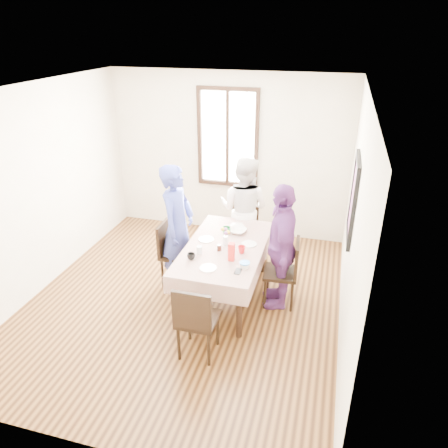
{
  "coord_description": "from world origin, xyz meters",
  "views": [
    {
      "loc": [
        1.73,
        -4.35,
        3.35
      ],
      "look_at": [
        0.49,
        0.19,
        1.1
      ],
      "focal_mm": 33.9,
      "sensor_mm": 36.0,
      "label": 1
    }
  ],
  "objects_px": {
    "chair_near": "(198,319)",
    "person_left": "(177,227)",
    "person_right": "(281,247)",
    "dining_table": "(225,272)",
    "chair_left": "(178,254)",
    "chair_right": "(280,272)",
    "person_far": "(244,209)",
    "chair_far": "(244,230)"
  },
  "relations": [
    {
      "from": "chair_near",
      "to": "person_left",
      "type": "distance_m",
      "value": 1.51
    },
    {
      "from": "person_right",
      "to": "person_left",
      "type": "bearing_deg",
      "value": -104.47
    },
    {
      "from": "dining_table",
      "to": "chair_left",
      "type": "distance_m",
      "value": 0.74
    },
    {
      "from": "chair_right",
      "to": "person_far",
      "type": "relative_size",
      "value": 0.56
    },
    {
      "from": "dining_table",
      "to": "person_far",
      "type": "height_order",
      "value": "person_far"
    },
    {
      "from": "chair_near",
      "to": "person_far",
      "type": "bearing_deg",
      "value": 90.26
    },
    {
      "from": "person_far",
      "to": "person_right",
      "type": "xyz_separation_m",
      "value": [
        0.7,
        -1.05,
        0.02
      ]
    },
    {
      "from": "chair_left",
      "to": "person_left",
      "type": "bearing_deg",
      "value": 89.58
    },
    {
      "from": "person_left",
      "to": "person_far",
      "type": "bearing_deg",
      "value": -32.51
    },
    {
      "from": "chair_left",
      "to": "person_far",
      "type": "bearing_deg",
      "value": 142.18
    },
    {
      "from": "dining_table",
      "to": "person_far",
      "type": "distance_m",
      "value": 1.18
    },
    {
      "from": "person_far",
      "to": "chair_near",
      "type": "bearing_deg",
      "value": 100.79
    },
    {
      "from": "chair_far",
      "to": "person_left",
      "type": "bearing_deg",
      "value": 46.28
    },
    {
      "from": "dining_table",
      "to": "chair_near",
      "type": "relative_size",
      "value": 1.79
    },
    {
      "from": "chair_near",
      "to": "person_left",
      "type": "relative_size",
      "value": 0.52
    },
    {
      "from": "person_left",
      "to": "chair_far",
      "type": "bearing_deg",
      "value": -31.93
    },
    {
      "from": "chair_right",
      "to": "person_far",
      "type": "distance_m",
      "value": 1.32
    },
    {
      "from": "chair_far",
      "to": "chair_left",
      "type": "bearing_deg",
      "value": 45.54
    },
    {
      "from": "dining_table",
      "to": "person_far",
      "type": "xyz_separation_m",
      "value": [
        0.0,
        1.1,
        0.44
      ]
    },
    {
      "from": "chair_far",
      "to": "person_left",
      "type": "xyz_separation_m",
      "value": [
        -0.7,
        -0.97,
        0.42
      ]
    },
    {
      "from": "dining_table",
      "to": "chair_right",
      "type": "distance_m",
      "value": 0.73
    },
    {
      "from": "chair_right",
      "to": "chair_near",
      "type": "distance_m",
      "value": 1.37
    },
    {
      "from": "dining_table",
      "to": "person_far",
      "type": "relative_size",
      "value": 1.0
    },
    {
      "from": "chair_far",
      "to": "person_right",
      "type": "bearing_deg",
      "value": 115.74
    },
    {
      "from": "chair_near",
      "to": "person_left",
      "type": "xyz_separation_m",
      "value": [
        -0.7,
        1.27,
        0.42
      ]
    },
    {
      "from": "chair_far",
      "to": "person_far",
      "type": "height_order",
      "value": "person_far"
    },
    {
      "from": "chair_left",
      "to": "chair_right",
      "type": "distance_m",
      "value": 1.45
    },
    {
      "from": "dining_table",
      "to": "chair_right",
      "type": "xyz_separation_m",
      "value": [
        0.72,
        0.05,
        0.08
      ]
    },
    {
      "from": "person_far",
      "to": "chair_right",
      "type": "bearing_deg",
      "value": 135.4
    },
    {
      "from": "chair_far",
      "to": "person_right",
      "type": "distance_m",
      "value": 1.33
    },
    {
      "from": "chair_left",
      "to": "person_right",
      "type": "relative_size",
      "value": 0.55
    },
    {
      "from": "dining_table",
      "to": "chair_far",
      "type": "xyz_separation_m",
      "value": [
        0.0,
        1.12,
        0.08
      ]
    },
    {
      "from": "chair_left",
      "to": "person_right",
      "type": "distance_m",
      "value": 1.48
    },
    {
      "from": "chair_near",
      "to": "person_right",
      "type": "height_order",
      "value": "person_right"
    },
    {
      "from": "dining_table",
      "to": "chair_near",
      "type": "xyz_separation_m",
      "value": [
        0.0,
        -1.12,
        0.08
      ]
    },
    {
      "from": "chair_right",
      "to": "person_right",
      "type": "relative_size",
      "value": 0.55
    },
    {
      "from": "chair_near",
      "to": "dining_table",
      "type": "bearing_deg",
      "value": 90.26
    },
    {
      "from": "chair_right",
      "to": "person_left",
      "type": "height_order",
      "value": "person_left"
    },
    {
      "from": "chair_left",
      "to": "chair_far",
      "type": "bearing_deg",
      "value": 142.77
    },
    {
      "from": "dining_table",
      "to": "chair_far",
      "type": "height_order",
      "value": "chair_far"
    },
    {
      "from": "chair_right",
      "to": "chair_left",
      "type": "bearing_deg",
      "value": 81.78
    },
    {
      "from": "chair_left",
      "to": "chair_near",
      "type": "distance_m",
      "value": 1.46
    }
  ]
}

